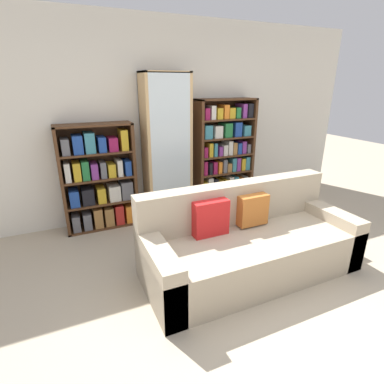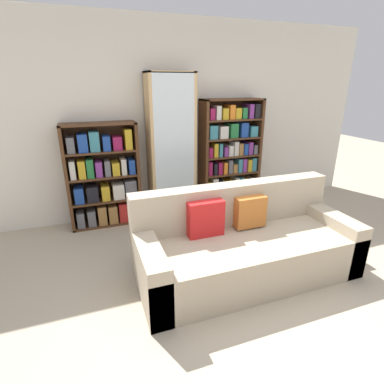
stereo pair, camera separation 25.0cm
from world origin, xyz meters
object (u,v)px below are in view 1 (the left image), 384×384
at_px(bookshelf_left, 100,181).
at_px(bookshelf_right, 224,155).
at_px(couch, 249,244).
at_px(wine_bottle, 220,229).
at_px(display_cabinet, 167,148).

distance_m(bookshelf_left, bookshelf_right, 1.88).
bearing_deg(bookshelf_right, bookshelf_left, 180.00).
relative_size(couch, wine_bottle, 5.65).
height_order(display_cabinet, wine_bottle, display_cabinet).
bearing_deg(display_cabinet, bookshelf_right, 0.97).
height_order(couch, bookshelf_right, bookshelf_right).
relative_size(display_cabinet, bookshelf_right, 1.21).
height_order(couch, wine_bottle, couch).
bearing_deg(couch, wine_bottle, 87.06).
bearing_deg(bookshelf_left, couch, -54.12).
bearing_deg(display_cabinet, bookshelf_left, 179.03).
bearing_deg(bookshelf_left, bookshelf_right, -0.00).
bearing_deg(bookshelf_left, display_cabinet, -0.97).
height_order(bookshelf_right, wine_bottle, bookshelf_right).
xyz_separation_m(display_cabinet, bookshelf_right, (0.93, 0.02, -0.19)).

